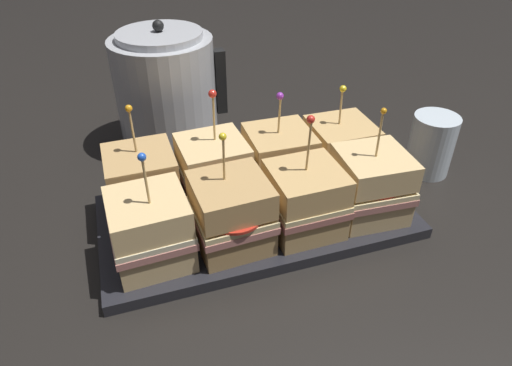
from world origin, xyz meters
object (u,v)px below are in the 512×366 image
(serving_platter, at_px, (256,216))
(sandwich_front_center_left, at_px, (231,214))
(sandwich_back_far_left, at_px, (143,184))
(sandwich_back_far_right, at_px, (340,151))
(drinking_glass, at_px, (431,145))
(sandwich_front_center_right, at_px, (305,200))
(kettle_steel, at_px, (166,91))
(sandwich_front_far_right, at_px, (371,185))
(sandwich_back_center_right, at_px, (279,161))
(sandwich_back_center_left, at_px, (214,171))
(sandwich_front_far_left, at_px, (151,230))

(serving_platter, distance_m, sandwich_front_center_left, 0.10)
(sandwich_back_far_left, bearing_deg, sandwich_back_far_right, -0.30)
(sandwich_front_center_left, distance_m, drinking_glass, 0.40)
(sandwich_front_center_right, distance_m, sandwich_back_far_left, 0.24)
(kettle_steel, bearing_deg, drinking_glass, -30.57)
(sandwich_front_far_right, bearing_deg, drinking_glass, 28.08)
(serving_platter, height_order, sandwich_front_center_right, sandwich_front_center_right)
(sandwich_front_center_right, relative_size, kettle_steel, 0.76)
(sandwich_back_center_right, distance_m, sandwich_back_far_right, 0.11)
(sandwich_back_center_left, bearing_deg, sandwich_front_far_left, -136.14)
(sandwich_front_far_right, relative_size, drinking_glass, 1.63)
(sandwich_front_center_right, xyz_separation_m, sandwich_back_center_left, (-0.11, 0.11, 0.00))
(sandwich_front_center_right, xyz_separation_m, sandwich_back_center_right, (-0.00, 0.11, 0.00))
(serving_platter, bearing_deg, sandwich_back_center_right, 42.77)
(sandwich_front_far_right, height_order, sandwich_back_far_left, sandwich_front_far_right)
(sandwich_front_center_left, relative_size, sandwich_front_center_right, 0.95)
(sandwich_front_center_left, distance_m, sandwich_back_far_right, 0.24)
(serving_platter, bearing_deg, sandwich_front_far_right, -18.37)
(sandwich_back_center_left, xyz_separation_m, sandwich_back_center_right, (0.11, -0.00, -0.00))
(sandwich_back_far_right, bearing_deg, sandwich_back_center_left, 179.46)
(serving_platter, height_order, sandwich_front_far_right, sandwich_front_far_right)
(sandwich_front_center_left, relative_size, sandwich_back_far_left, 0.98)
(sandwich_back_center_left, bearing_deg, drinking_glass, -2.08)
(drinking_glass, bearing_deg, sandwich_back_center_right, 177.77)
(serving_platter, distance_m, drinking_glass, 0.34)
(sandwich_front_center_right, xyz_separation_m, sandwich_back_far_left, (-0.22, 0.11, 0.00))
(sandwich_front_center_left, bearing_deg, sandwich_front_far_left, 178.56)
(drinking_glass, bearing_deg, sandwich_front_far_right, -151.92)
(sandwich_back_center_left, relative_size, sandwich_back_far_right, 1.12)
(serving_platter, relative_size, sandwich_front_far_right, 2.66)
(sandwich_back_center_right, bearing_deg, sandwich_front_center_right, -89.95)
(kettle_steel, bearing_deg, sandwich_front_center_left, -84.98)
(sandwich_front_center_right, distance_m, sandwich_back_center_right, 0.11)
(sandwich_back_far_right, bearing_deg, sandwich_back_center_right, -179.40)
(serving_platter, height_order, sandwich_front_center_left, sandwich_front_center_left)
(serving_platter, xyz_separation_m, drinking_glass, (0.34, 0.04, 0.05))
(serving_platter, height_order, sandwich_back_center_right, sandwich_back_center_right)
(sandwich_front_far_left, xyz_separation_m, sandwich_back_far_right, (0.33, 0.10, -0.00))
(sandwich_front_far_left, bearing_deg, sandwich_back_center_left, 43.86)
(sandwich_front_center_right, bearing_deg, sandwich_front_far_right, 0.56)
(serving_platter, xyz_separation_m, sandwich_front_far_left, (-0.16, -0.05, 0.06))
(sandwich_back_far_left, bearing_deg, sandwich_back_center_right, -0.76)
(sandwich_front_far_left, distance_m, sandwich_front_center_right, 0.22)
(sandwich_front_center_left, bearing_deg, sandwich_back_far_left, 134.45)
(sandwich_back_far_left, height_order, kettle_steel, kettle_steel)
(sandwich_front_center_right, relative_size, drinking_glass, 1.68)
(sandwich_back_center_right, height_order, sandwich_back_far_right, sandwich_back_center_right)
(sandwich_front_far_right, bearing_deg, sandwich_back_center_right, 135.30)
(serving_platter, bearing_deg, sandwich_front_center_left, -134.21)
(sandwich_back_far_left, distance_m, drinking_glass, 0.50)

